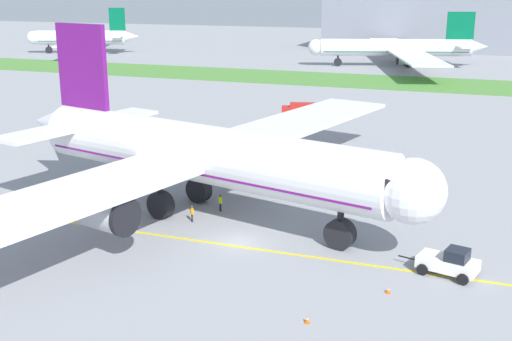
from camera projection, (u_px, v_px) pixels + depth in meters
name	position (u px, v px, depth m)	size (l,w,h in m)	color
ground_plane	(238.00, 242.00, 57.54)	(600.00, 600.00, 0.00)	gray
apron_taxi_line	(234.00, 246.00, 56.60)	(280.00, 0.36, 0.01)	yellow
grass_median_strip	(402.00, 83.00, 151.78)	(320.00, 24.00, 0.10)	#4C8438
airliner_foreground	(199.00, 155.00, 62.84)	(48.02, 75.67, 18.05)	white
pushback_tug	(449.00, 262.00, 50.68)	(6.42, 3.54, 2.27)	white
ground_crew_wingwalker_port	(220.00, 201.00, 65.05)	(0.50, 0.51, 1.76)	black
ground_crew_marshaller_front	(192.00, 212.00, 62.18)	(0.44, 0.48, 1.62)	black
traffic_cone_port_wing	(307.00, 319.00, 43.57)	(0.36, 0.36, 0.58)	#F2590C
traffic_cone_starboard_wing	(388.00, 290.00, 47.83)	(0.36, 0.36, 0.58)	#F2590C
service_truck_baggage_loader	(299.00, 111.00, 110.03)	(5.87, 3.43, 2.79)	#B21E19
parked_airliner_far_left	(83.00, 38.00, 217.92)	(35.84, 55.99, 14.93)	white
parked_airliner_far_centre	(398.00, 48.00, 181.88)	(48.47, 79.15, 15.06)	white
terminal_building	(497.00, 26.00, 218.23)	(116.59, 20.00, 18.00)	gray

